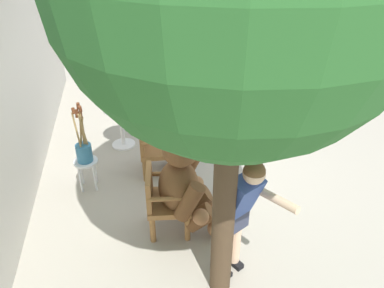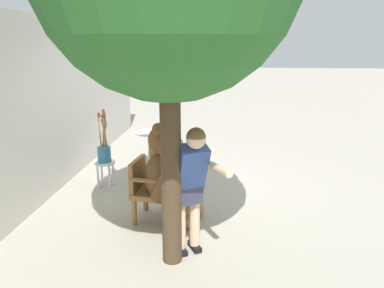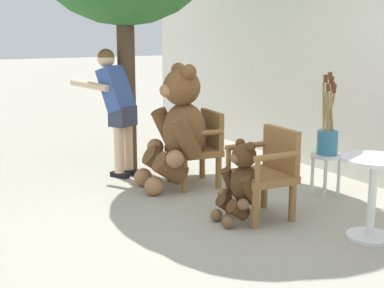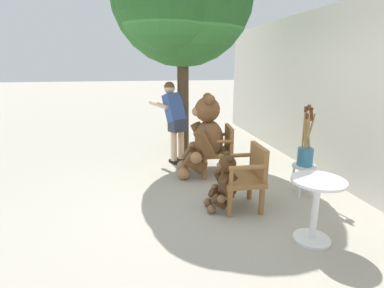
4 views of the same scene
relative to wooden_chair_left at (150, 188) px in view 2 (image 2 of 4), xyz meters
name	(u,v)px [view 2 (image 2 of 4)]	position (x,y,z in m)	size (l,w,h in m)	color
ground_plane	(196,201)	(0.63, -0.59, -0.46)	(60.00, 60.00, 0.00)	#A8A091
back_wall	(39,110)	(0.63, 1.81, 0.94)	(10.00, 0.16, 2.80)	beige
wooden_chair_left	(150,188)	(0.00, 0.00, 0.00)	(0.62, 0.58, 0.86)	olive
wooden_chair_right	(165,159)	(1.27, 0.00, 0.00)	(0.58, 0.54, 0.86)	olive
teddy_bear_large	(168,173)	(-0.02, -0.26, 0.23)	(0.86, 0.85, 1.41)	brown
teddy_bear_small	(181,164)	(1.27, -0.28, -0.08)	(0.47, 0.45, 0.78)	#4C3019
person_visitor	(191,181)	(-0.86, -0.65, 0.46)	(0.65, 0.70, 1.56)	black
white_stool	(105,168)	(1.06, 0.98, -0.11)	(0.34, 0.34, 0.46)	silver
brush_bucket	(104,150)	(1.06, 0.98, 0.21)	(0.22, 0.22, 0.89)	teal
round_side_table	(150,145)	(2.17, 0.45, -0.01)	(0.56, 0.56, 0.72)	white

